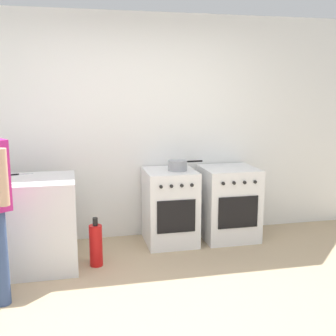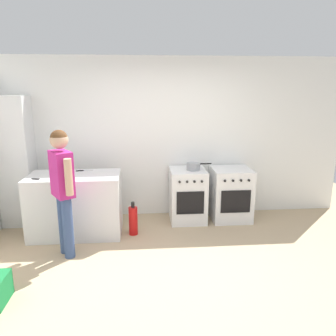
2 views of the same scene
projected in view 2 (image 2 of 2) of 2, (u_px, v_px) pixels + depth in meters
The scene contains 13 objects.
ground_plane at pixel (176, 273), 3.83m from camera, with size 8.00×8.00×0.00m, color tan.
back_wall at pixel (164, 138), 5.41m from camera, with size 6.00×0.10×2.60m, color white.
counter_unit at pixel (76, 205), 4.77m from camera, with size 1.30×0.70×0.90m, color silver.
oven_left at pixel (188, 195), 5.28m from camera, with size 0.56×0.62×0.85m.
oven_right at pixel (231, 194), 5.34m from camera, with size 0.62×0.62×0.85m.
pot at pixel (193, 166), 5.14m from camera, with size 0.39×0.21×0.11m.
knife_bread at pixel (43, 179), 4.42m from camera, with size 0.35×0.12×0.01m.
knife_chef at pixel (61, 179), 4.45m from camera, with size 0.30×0.14×0.01m.
knife_carving at pixel (73, 179), 4.44m from camera, with size 0.33×0.11×0.01m.
knife_utility at pixel (84, 171), 4.90m from camera, with size 0.25×0.08×0.01m.
person at pixel (62, 183), 4.03m from camera, with size 0.35×0.50×1.63m.
fire_extinguisher at pixel (133, 220), 4.80m from camera, with size 0.13×0.13×0.50m.
larder_cabinet at pixel (17, 162), 5.03m from camera, with size 0.48×0.44×2.00m, color silver.
Camera 2 is at (-0.38, -3.41, 2.11)m, focal length 35.00 mm.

